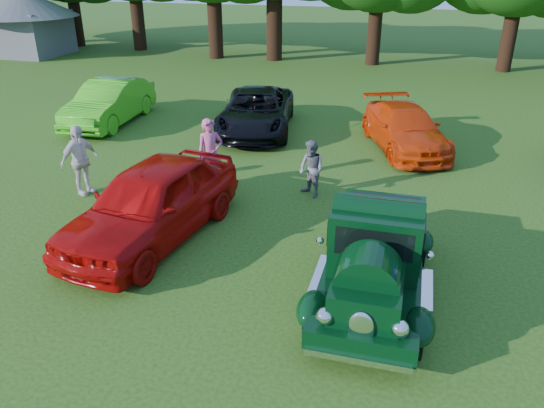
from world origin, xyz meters
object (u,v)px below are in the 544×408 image
(spectator_grey, at_px, (311,169))
(back_car_black, at_px, (257,111))
(back_car_orange, at_px, (405,128))
(hero_pickup, at_px, (375,255))
(spectator_pink, at_px, (210,154))
(gazebo, at_px, (25,15))
(red_convertible, at_px, (152,202))
(spectator_white, at_px, (80,160))
(back_car_lime, at_px, (109,103))

(spectator_grey, bearing_deg, back_car_black, 160.03)
(back_car_orange, height_order, spectator_grey, spectator_grey)
(hero_pickup, relative_size, spectator_grey, 3.14)
(spectator_pink, bearing_deg, back_car_black, 57.41)
(spectator_pink, xyz_separation_m, gazebo, (-18.63, 16.69, 1.45))
(hero_pickup, height_order, red_convertible, hero_pickup)
(hero_pickup, height_order, spectator_pink, spectator_pink)
(red_convertible, height_order, gazebo, gazebo)
(back_car_black, xyz_separation_m, spectator_white, (-2.78, -6.48, 0.20))
(back_car_orange, bearing_deg, hero_pickup, -112.50)
(spectator_grey, distance_m, gazebo, 27.05)
(red_convertible, height_order, back_car_orange, red_convertible)
(spectator_pink, height_order, spectator_white, spectator_pink)
(red_convertible, xyz_separation_m, spectator_white, (-2.89, 1.69, 0.07))
(back_car_orange, bearing_deg, back_car_black, 152.42)
(back_car_lime, bearing_deg, back_car_orange, -3.77)
(hero_pickup, xyz_separation_m, red_convertible, (-4.89, 0.87, 0.06))
(spectator_grey, xyz_separation_m, spectator_white, (-5.79, -1.44, 0.18))
(hero_pickup, xyz_separation_m, spectator_white, (-7.78, 2.56, 0.13))
(red_convertible, xyz_separation_m, back_car_lime, (-5.63, 7.63, -0.08))
(back_car_lime, height_order, back_car_black, back_car_lime)
(red_convertible, distance_m, back_car_black, 8.17)
(back_car_lime, distance_m, back_car_orange, 10.67)
(back_car_orange, height_order, spectator_pink, spectator_pink)
(hero_pickup, distance_m, back_car_black, 10.33)
(back_car_lime, height_order, spectator_pink, spectator_pink)
(back_car_black, relative_size, spectator_pink, 2.74)
(back_car_lime, bearing_deg, spectator_white, -68.96)
(back_car_black, height_order, spectator_white, spectator_white)
(red_convertible, relative_size, spectator_pink, 2.65)
(back_car_black, xyz_separation_m, spectator_grey, (3.01, -5.04, 0.02))
(spectator_grey, bearing_deg, hero_pickup, -24.31)
(hero_pickup, distance_m, spectator_white, 8.19)
(hero_pickup, height_order, back_car_black, hero_pickup)
(back_car_lime, xyz_separation_m, back_car_orange, (10.67, -0.01, -0.10))
(back_car_black, xyz_separation_m, back_car_orange, (5.15, -0.55, -0.05))
(spectator_pink, bearing_deg, back_car_orange, 7.71)
(back_car_orange, xyz_separation_m, spectator_grey, (-2.14, -4.49, 0.07))
(red_convertible, bearing_deg, gazebo, 141.56)
(back_car_lime, distance_m, spectator_grey, 9.64)
(gazebo, bearing_deg, spectator_grey, -37.81)
(hero_pickup, bearing_deg, spectator_pink, 140.56)
(back_car_lime, bearing_deg, spectator_grey, -31.52)
(hero_pickup, xyz_separation_m, gazebo, (-23.32, 20.55, 1.61))
(red_convertible, relative_size, back_car_lime, 1.06)
(red_convertible, distance_m, spectator_grey, 4.26)
(hero_pickup, distance_m, back_car_lime, 13.52)
(spectator_pink, xyz_separation_m, spectator_white, (-3.09, -1.30, -0.02))
(back_car_black, height_order, gazebo, gazebo)
(spectator_white, bearing_deg, red_convertible, -100.11)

